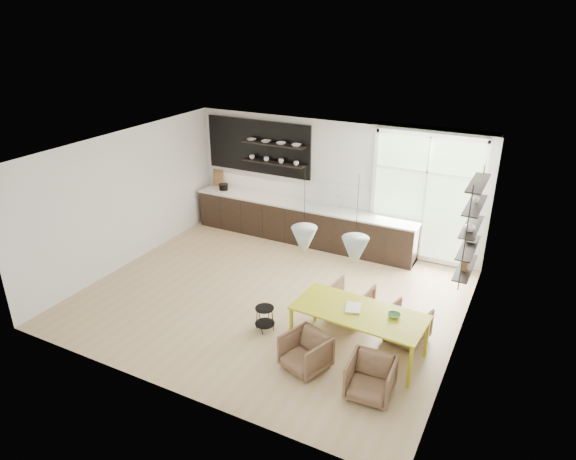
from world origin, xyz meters
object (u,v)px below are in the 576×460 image
object	(u,v)px
armchair_back_right	(407,325)
armchair_front_right	(371,378)
dining_table	(359,314)
wire_stool	(265,316)
armchair_front_left	(306,352)
armchair_back_left	(350,302)

from	to	relation	value
armchair_back_right	armchair_front_right	bearing A→B (deg)	99.60
dining_table	wire_stool	world-z (taller)	dining_table
armchair_front_left	dining_table	bearing A→B (deg)	73.09
wire_stool	dining_table	bearing A→B (deg)	5.31
armchair_back_left	armchair_front_right	xyz separation A→B (m)	(1.00, -1.80, -0.02)
dining_table	armchair_front_right	world-z (taller)	dining_table
armchair_front_left	armchair_front_right	bearing A→B (deg)	13.03
wire_stool	armchair_back_right	bearing A→B (deg)	20.03
dining_table	wire_stool	size ratio (longest dim) A/B	4.85
armchair_back_left	dining_table	bearing A→B (deg)	123.40
armchair_back_right	armchair_front_left	distance (m)	1.88
armchair_front_right	wire_stool	size ratio (longest dim) A/B	1.49
armchair_back_right	armchair_back_left	bearing A→B (deg)	1.23
armchair_back_left	wire_stool	bearing A→B (deg)	47.80
dining_table	armchair_back_right	distance (m)	1.01
armchair_front_left	wire_stool	size ratio (longest dim) A/B	1.48
armchair_back_right	armchair_front_right	size ratio (longest dim) A/B	1.01
dining_table	armchair_front_right	size ratio (longest dim) A/B	3.24
armchair_back_left	armchair_front_left	world-z (taller)	armchair_back_left
armchair_back_left	wire_stool	world-z (taller)	armchair_back_left
armchair_back_right	wire_stool	distance (m)	2.42
armchair_back_right	wire_stool	xyz separation A→B (m)	(-2.28, -0.83, -0.02)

